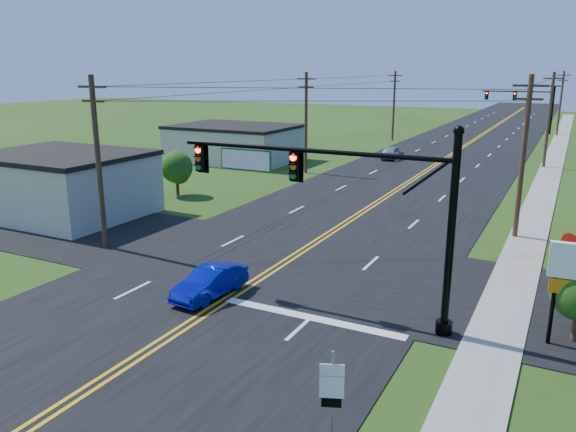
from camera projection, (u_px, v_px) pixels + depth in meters
The scene contains 19 objects.
ground at pixel (97, 380), 17.23m from camera, with size 260.00×260.00×0.00m, color #223E11.
road_main at pixel (445, 158), 60.27m from camera, with size 16.00×220.00×0.04m, color black.
road_cross at pixel (280, 263), 27.55m from camera, with size 70.00×10.00×0.04m, color black.
sidewalk at pixel (546, 182), 47.03m from camera, with size 2.00×160.00×0.08m, color gray.
signal_mast_main at pixel (332, 193), 20.99m from camera, with size 11.30×0.60×7.48m.
signal_mast_far at pixel (521, 102), 82.99m from camera, with size 10.98×0.60×7.48m.
cream_bldg_near at pixel (62, 184), 36.24m from camera, with size 10.20×8.20×4.10m.
cream_bldg_far at pixel (235, 143), 57.84m from camera, with size 12.20×9.20×3.70m.
utility_pole_left_a at pixel (98, 160), 28.82m from camera, with size 1.80×0.28×9.00m.
utility_pole_left_b at pixel (306, 121), 50.34m from camera, with size 1.80×0.28×9.00m.
utility_pole_left_c at pixel (394, 104), 73.59m from camera, with size 1.80×0.28×9.00m.
utility_pole_right_a at pixel (523, 155), 30.65m from camera, with size 1.80×0.28×9.00m.
utility_pole_right_b at pixel (549, 118), 53.03m from camera, with size 1.80×0.28×9.00m.
utility_pole_right_c at pixel (561, 102), 78.86m from camera, with size 1.80×0.28×9.00m.
tree_left at pixel (177, 167), 41.78m from camera, with size 2.40×2.40×3.37m.
blue_car at pixel (210, 283), 23.38m from camera, with size 1.31×3.74×1.23m, color #0710A3.
distant_car at pixel (392, 153), 59.15m from camera, with size 1.61×4.00×1.36m, color #A9A9AD.
route_sign at pixel (332, 389), 14.11m from camera, with size 0.60×0.26×2.51m.
stop_sign at pixel (569, 245), 25.48m from camera, with size 0.71×0.29×2.10m.
Camera 1 is at (12.22, -11.01, 9.28)m, focal length 35.00 mm.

